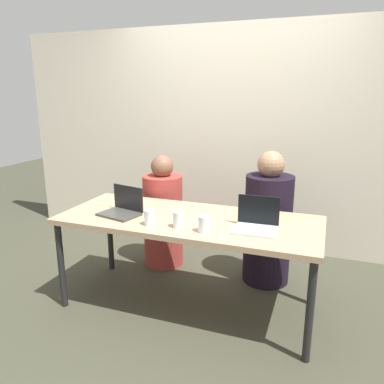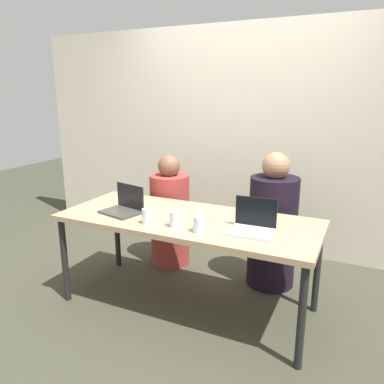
# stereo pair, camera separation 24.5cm
# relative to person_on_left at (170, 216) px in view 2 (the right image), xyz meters

# --- Properties ---
(ground_plane) EXTENTS (12.00, 12.00, 0.00)m
(ground_plane) POSITION_rel_person_on_left_xyz_m (0.50, -0.64, -0.48)
(ground_plane) COLOR #38392B
(back_wall) EXTENTS (5.06, 0.10, 2.32)m
(back_wall) POSITION_rel_person_on_left_xyz_m (0.50, 0.76, 0.68)
(back_wall) COLOR beige
(back_wall) RESTS_ON ground
(desk) EXTENTS (1.95, 0.80, 0.74)m
(desk) POSITION_rel_person_on_left_xyz_m (0.50, -0.64, 0.20)
(desk) COLOR tan
(desk) RESTS_ON ground
(person_on_left) EXTENTS (0.42, 0.42, 1.08)m
(person_on_left) POSITION_rel_person_on_left_xyz_m (0.00, 0.00, 0.00)
(person_on_left) COLOR #9A342E
(person_on_left) RESTS_ON ground
(person_on_right) EXTENTS (0.46, 0.46, 1.17)m
(person_on_right) POSITION_rel_person_on_left_xyz_m (1.00, 0.00, 0.04)
(person_on_right) COLOR black
(person_on_right) RESTS_ON ground
(laptop_front_left) EXTENTS (0.34, 0.28, 0.21)m
(laptop_front_left) POSITION_rel_person_on_left_xyz_m (-0.01, -0.73, 0.30)
(laptop_front_left) COLOR #393B36
(laptop_front_left) RESTS_ON desk
(laptop_front_right) EXTENTS (0.29, 0.26, 0.22)m
(laptop_front_right) POSITION_rel_person_on_left_xyz_m (1.03, -0.71, 0.30)
(laptop_front_right) COLOR silver
(laptop_front_right) RESTS_ON desk
(water_glass_right) EXTENTS (0.08, 0.08, 0.11)m
(water_glass_right) POSITION_rel_person_on_left_xyz_m (0.70, -0.87, 0.30)
(water_glass_right) COLOR silver
(water_glass_right) RESTS_ON desk
(water_glass_center) EXTENTS (0.07, 0.07, 0.11)m
(water_glass_center) POSITION_rel_person_on_left_xyz_m (0.51, -0.85, 0.30)
(water_glass_center) COLOR silver
(water_glass_center) RESTS_ON desk
(water_glass_left) EXTENTS (0.07, 0.07, 0.11)m
(water_glass_left) POSITION_rel_person_on_left_xyz_m (0.30, -0.88, 0.30)
(water_glass_left) COLOR silver
(water_glass_left) RESTS_ON desk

